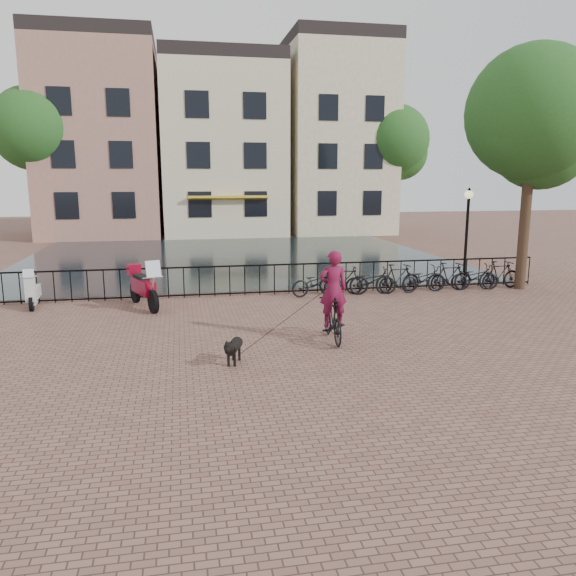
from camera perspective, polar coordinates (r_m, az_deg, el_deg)
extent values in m
plane|color=brown|center=(11.31, 2.92, -8.91)|extent=(100.00, 100.00, 0.00)
plane|color=black|center=(27.99, -5.58, 3.18)|extent=(20.00, 20.00, 0.00)
cube|color=black|center=(18.70, -2.91, 2.33)|extent=(20.00, 0.05, 0.05)
cube|color=black|center=(18.87, -2.88, -0.44)|extent=(20.00, 0.05, 0.05)
cube|color=#936655|center=(40.65, -18.43, 13.64)|extent=(7.50, 9.00, 12.00)
cube|color=black|center=(41.48, -19.02, 22.49)|extent=(7.50, 9.00, 0.80)
cube|color=beige|center=(40.45, -6.77, 13.43)|extent=(8.00, 9.00, 11.00)
cube|color=black|center=(41.11, -6.97, 21.67)|extent=(8.00, 9.00, 0.80)
cube|color=gold|center=(35.75, -6.09, 9.10)|extent=(5.00, 0.60, 0.15)
cube|color=tan|center=(41.86, 4.55, 14.42)|extent=(7.00, 9.00, 12.50)
cube|color=black|center=(42.75, 4.70, 23.36)|extent=(7.00, 9.00, 0.80)
cylinder|color=black|center=(38.25, -24.00, 9.16)|extent=(0.36, 0.36, 6.30)
sphere|color=#264D19|center=(38.35, -24.44, 14.53)|extent=(5.04, 5.04, 5.04)
cylinder|color=black|center=(21.20, 23.00, 7.40)|extent=(0.36, 0.36, 5.60)
sphere|color=#264D19|center=(21.28, 23.69, 16.01)|extent=(4.48, 4.48, 4.48)
cylinder|color=black|center=(40.06, 10.54, 9.73)|extent=(0.36, 0.36, 5.95)
sphere|color=#264D19|center=(40.12, 10.72, 14.59)|extent=(4.76, 4.76, 4.76)
cylinder|color=black|center=(20.52, 17.62, 4.30)|extent=(0.10, 0.10, 3.20)
sphere|color=beige|center=(20.40, 17.91, 9.04)|extent=(0.30, 0.30, 0.30)
imported|color=black|center=(13.51, 4.56, -3.07)|extent=(0.62, 1.90, 1.13)
imported|color=maroon|center=(13.31, 4.62, 0.68)|extent=(0.83, 0.57, 2.21)
imported|color=black|center=(18.55, 2.88, 0.53)|extent=(1.79, 0.86, 0.90)
imported|color=black|center=(18.79, 5.70, 0.78)|extent=(1.71, 0.69, 1.00)
imported|color=black|center=(19.09, 8.43, 0.73)|extent=(1.79, 0.86, 0.90)
imported|color=black|center=(19.41, 11.08, 0.96)|extent=(1.71, 0.68, 1.00)
imported|color=black|center=(19.80, 13.63, 0.91)|extent=(1.78, 0.84, 0.90)
imported|color=black|center=(20.20, 16.09, 1.12)|extent=(1.69, 0.55, 1.00)
imported|color=black|center=(20.65, 18.43, 1.06)|extent=(1.77, 0.77, 0.90)
imported|color=black|center=(21.12, 20.69, 1.26)|extent=(1.71, 0.65, 1.00)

